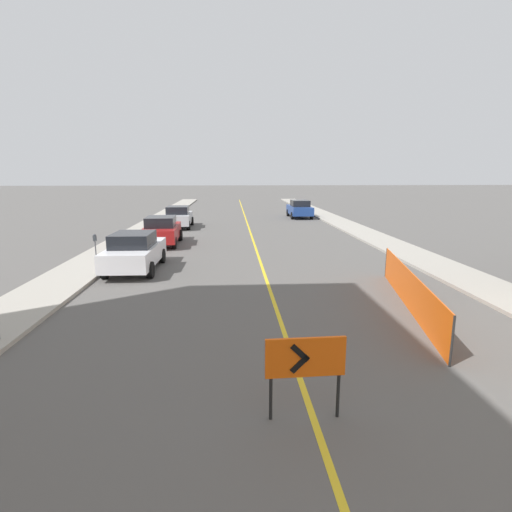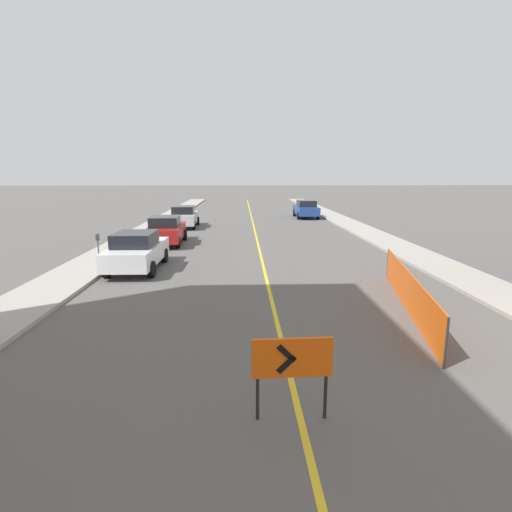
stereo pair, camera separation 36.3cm
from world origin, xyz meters
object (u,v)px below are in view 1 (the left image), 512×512
parked_car_curb_near (135,251)px  parked_car_opposite_side (300,209)px  parked_car_curb_far (178,217)px  parking_meter_near_curb (95,245)px  parked_car_curb_mid (162,230)px  arrow_barricade_primary (305,361)px

parked_car_curb_near → parked_car_opposite_side: 22.08m
parked_car_curb_far → parking_meter_near_curb: bearing=-98.4°
parked_car_curb_far → parking_meter_near_curb: size_ratio=3.03×
parked_car_curb_mid → parking_meter_near_curb: (-1.56, -6.33, 0.33)m
arrow_barricade_primary → parked_car_opposite_side: bearing=78.2°
parked_car_curb_near → parked_car_curb_mid: 6.15m
parked_car_curb_mid → parked_car_opposite_side: bearing=50.7°
arrow_barricade_primary → parked_car_curb_mid: parked_car_curb_mid is taller
parked_car_curb_mid → parked_car_curb_far: 7.25m
parked_car_opposite_side → parking_meter_near_curb: 22.96m
arrow_barricade_primary → parked_car_curb_far: 24.42m
parked_car_curb_mid → parked_car_curb_far: size_ratio=1.00×
parked_car_curb_far → parked_car_opposite_side: size_ratio=1.01×
arrow_barricade_primary → parked_car_curb_near: bearing=113.7°
arrow_barricade_primary → parked_car_curb_far: bearing=99.6°
parked_car_curb_near → parked_car_curb_mid: size_ratio=0.99×
parked_car_curb_mid → parked_car_opposite_side: 16.82m
parked_car_curb_mid → parked_car_curb_far: bearing=87.6°
parked_car_curb_mid → arrow_barricade_primary: bearing=-75.5°
parked_car_curb_near → parked_car_opposite_side: same height
parking_meter_near_curb → parked_car_curb_near: bearing=6.8°
parked_car_curb_far → parked_car_opposite_side: bearing=29.7°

